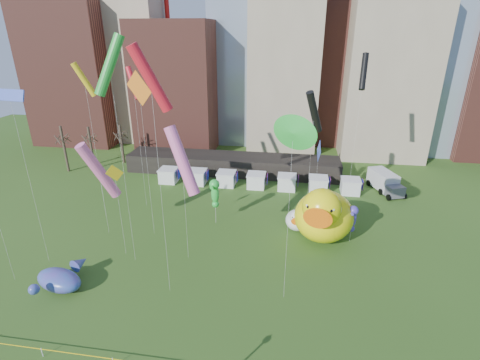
% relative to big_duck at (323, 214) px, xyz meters
% --- Properties ---
extents(skyline, '(101.00, 23.00, 68.00)m').
position_rel_big_duck_xyz_m(skyline, '(-8.56, 39.79, 17.95)').
color(skyline, brown).
rests_on(skyline, ground).
extents(pavilion, '(38.00, 6.00, 3.20)m').
position_rel_big_duck_xyz_m(pavilion, '(-14.81, 20.73, -1.89)').
color(pavilion, black).
rests_on(pavilion, ground).
extents(vendor_tents, '(33.24, 2.80, 2.40)m').
position_rel_big_duck_xyz_m(vendor_tents, '(-9.79, 14.73, -2.38)').
color(vendor_tents, white).
rests_on(vendor_tents, ground).
extents(bare_trees, '(8.44, 6.44, 8.50)m').
position_rel_big_duck_xyz_m(bare_trees, '(-40.98, 19.27, 0.52)').
color(bare_trees, '#382B21').
rests_on(bare_trees, ground).
extents(big_duck, '(8.92, 10.62, 7.59)m').
position_rel_big_duck_xyz_m(big_duck, '(0.00, 0.00, 0.00)').
color(big_duck, '#FFF20D').
rests_on(big_duck, ground).
extents(small_duck, '(3.37, 4.38, 3.29)m').
position_rel_big_duck_xyz_m(small_duck, '(-3.01, 1.84, -1.98)').
color(small_duck, white).
rests_on(small_duck, ground).
extents(seahorse_green, '(1.52, 1.81, 6.39)m').
position_rel_big_duck_xyz_m(seahorse_green, '(-13.83, 1.91, 1.24)').
color(seahorse_green, silver).
rests_on(seahorse_green, ground).
extents(seahorse_purple, '(1.46, 1.67, 4.88)m').
position_rel_big_duck_xyz_m(seahorse_purple, '(3.45, -0.02, -0.05)').
color(seahorse_purple, silver).
rests_on(seahorse_purple, ground).
extents(whale_inflatable, '(5.76, 6.65, 2.30)m').
position_rel_big_duck_xyz_m(whale_inflatable, '(-26.38, -13.31, -2.44)').
color(whale_inflatable, '#5B3A9E').
rests_on(whale_inflatable, ground).
extents(box_truck, '(4.86, 7.55, 3.02)m').
position_rel_big_duck_xyz_m(box_truck, '(10.76, 16.57, -1.94)').
color(box_truck, silver).
rests_on(box_truck, ground).
extents(kite_0, '(2.36, 2.05, 19.79)m').
position_rel_big_duck_xyz_m(kite_0, '(-25.17, 5.63, 14.21)').
color(kite_0, silver).
rests_on(kite_0, ground).
extents(kite_1, '(4.29, 3.09, 15.28)m').
position_rel_big_duck_xyz_m(kite_1, '(-15.25, -6.28, 8.21)').
color(kite_1, silver).
rests_on(kite_1, ground).
extents(kite_2, '(2.69, 3.01, 17.65)m').
position_rel_big_duck_xyz_m(kite_2, '(-1.87, 4.13, 11.49)').
color(kite_2, silver).
rests_on(kite_2, ground).
extents(kite_3, '(3.33, 2.45, 23.91)m').
position_rel_big_duck_xyz_m(kite_3, '(-21.01, -7.77, 17.61)').
color(kite_3, silver).
rests_on(kite_3, ground).
extents(kite_4, '(2.50, 1.88, 20.63)m').
position_rel_big_duck_xyz_m(kite_4, '(-29.58, 1.73, 15.02)').
color(kite_4, silver).
rests_on(kite_4, ground).
extents(kite_5, '(0.31, 3.30, 10.58)m').
position_rel_big_duck_xyz_m(kite_5, '(-0.64, 7.90, 5.37)').
color(kite_5, silver).
rests_on(kite_5, ground).
extents(kite_6, '(3.49, 1.60, 20.11)m').
position_rel_big_duck_xyz_m(kite_6, '(-21.11, -1.76, 14.52)').
color(kite_6, silver).
rests_on(kite_6, ground).
extents(kite_8, '(3.29, 2.24, 23.28)m').
position_rel_big_duck_xyz_m(kite_8, '(-15.46, -12.05, 17.05)').
color(kite_8, silver).
rests_on(kite_8, ground).
extents(kite_9, '(4.11, 4.05, 12.25)m').
position_rel_big_duck_xyz_m(kite_9, '(-26.95, -2.52, 4.96)').
color(kite_9, silver).
rests_on(kite_9, ground).
extents(kite_10, '(1.16, 2.76, 21.49)m').
position_rel_big_duck_xyz_m(kite_10, '(4.15, 9.45, 15.71)').
color(kite_10, silver).
rests_on(kite_10, ground).
extents(kite_11, '(2.56, 1.91, 17.89)m').
position_rel_big_duck_xyz_m(kite_11, '(-4.16, -11.29, 12.97)').
color(kite_11, silver).
rests_on(kite_11, ground).
extents(kite_12, '(1.45, 1.30, 11.04)m').
position_rel_big_duck_xyz_m(kite_12, '(-22.64, -6.70, 6.37)').
color(kite_12, silver).
rests_on(kite_12, ground).
extents(kite_13, '(3.55, 0.99, 19.00)m').
position_rel_big_duck_xyz_m(kite_13, '(-30.60, -9.39, 14.89)').
color(kite_13, silver).
rests_on(kite_13, ground).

